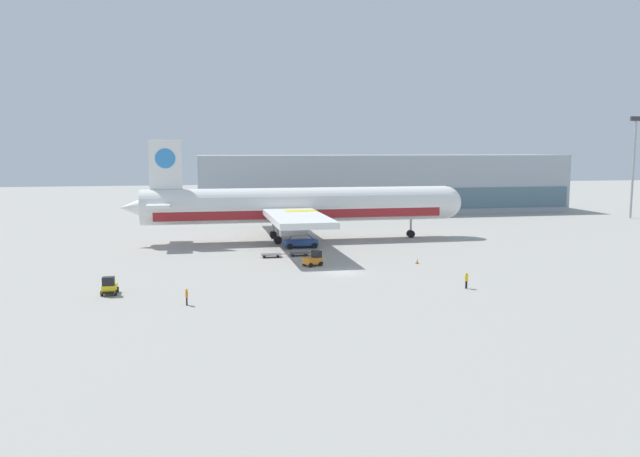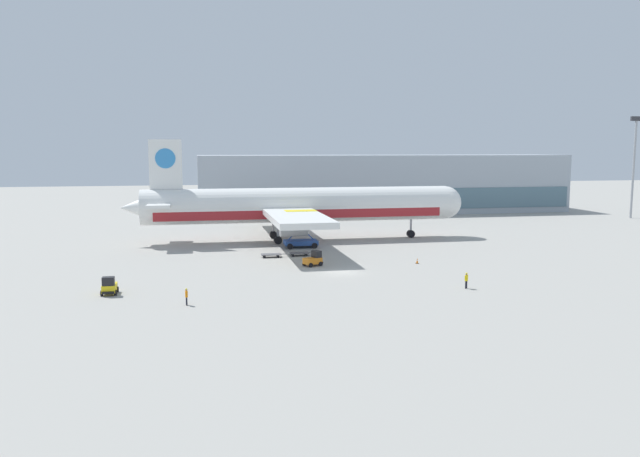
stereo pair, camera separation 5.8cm
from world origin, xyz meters
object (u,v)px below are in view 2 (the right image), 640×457
at_px(baggage_tug_mid, 314,259).
at_px(ground_crew_far, 466,279).
at_px(airplane_main, 295,206).
at_px(traffic_cone_near, 417,261).
at_px(ground_crew_near, 186,295).
at_px(baggage_tug_foreground, 109,286).
at_px(light_mast, 634,159).
at_px(baggage_dolly_lead, 271,255).
at_px(scissor_lift_loader, 301,234).
at_px(baggage_dolly_second, 299,253).

bearing_deg(baggage_tug_mid, ground_crew_far, -74.80).
bearing_deg(ground_crew_far, baggage_tug_mid, -84.57).
distance_m(airplane_main, traffic_cone_near, 28.05).
bearing_deg(ground_crew_near, baggage_tug_foreground, -135.82).
relative_size(light_mast, baggage_tug_mid, 8.08).
relative_size(light_mast, baggage_tug_foreground, 9.19).
relative_size(light_mast, airplane_main, 0.39).
xyz_separation_m(baggage_tug_mid, baggage_dolly_lead, (-4.76, 7.71, -0.49)).
height_order(light_mast, traffic_cone_near, light_mast).
bearing_deg(ground_crew_near, traffic_cone_near, 111.42).
bearing_deg(baggage_tug_mid, airplane_main, 61.91).
relative_size(ground_crew_far, traffic_cone_near, 2.35).
bearing_deg(traffic_cone_near, baggage_dolly_lead, 154.95).
xyz_separation_m(baggage_dolly_lead, ground_crew_near, (-11.55, -25.99, 0.62)).
relative_size(scissor_lift_loader, traffic_cone_near, 7.61).
distance_m(baggage_tug_mid, baggage_dolly_second, 8.16).
bearing_deg(scissor_lift_loader, baggage_tug_foreground, -132.23).
relative_size(baggage_tug_mid, ground_crew_near, 1.63).
distance_m(baggage_tug_foreground, ground_crew_far, 38.95).
distance_m(baggage_dolly_lead, baggage_dolly_second, 4.19).
bearing_deg(traffic_cone_near, airplane_main, 118.01).
bearing_deg(scissor_lift_loader, traffic_cone_near, -51.88).
relative_size(baggage_tug_foreground, traffic_cone_near, 3.20).
xyz_separation_m(light_mast, baggage_tug_foreground, (-105.42, -55.07, -12.26)).
relative_size(airplane_main, baggage_dolly_second, 15.59).
relative_size(baggage_dolly_second, traffic_cone_near, 4.83).
xyz_separation_m(light_mast, ground_crew_far, (-66.76, -59.82, -12.07)).
distance_m(light_mast, ground_crew_far, 90.45).
bearing_deg(baggage_tug_foreground, traffic_cone_near, 105.55).
relative_size(baggage_tug_mid, ground_crew_far, 1.55).
bearing_deg(baggage_dolly_second, light_mast, 25.07).
height_order(scissor_lift_loader, baggage_dolly_second, scissor_lift_loader).
distance_m(scissor_lift_loader, baggage_dolly_second, 8.05).
height_order(baggage_dolly_lead, traffic_cone_near, traffic_cone_near).
distance_m(baggage_tug_foreground, ground_crew_near, 10.34).
bearing_deg(baggage_dolly_lead, ground_crew_far, -50.35).
distance_m(light_mast, baggage_tug_foreground, 119.56).
height_order(light_mast, airplane_main, light_mast).
distance_m(baggage_dolly_lead, ground_crew_near, 28.45).
xyz_separation_m(baggage_dolly_lead, baggage_dolly_second, (4.17, 0.42, 0.00)).
height_order(baggage_tug_mid, baggage_dolly_lead, baggage_tug_mid).
bearing_deg(baggage_dolly_lead, baggage_tug_foreground, -133.24).
distance_m(light_mast, baggage_dolly_second, 89.63).
height_order(baggage_tug_foreground, ground_crew_far, baggage_tug_foreground).
height_order(baggage_dolly_second, ground_crew_far, ground_crew_far).
relative_size(baggage_dolly_lead, baggage_dolly_second, 1.00).
xyz_separation_m(baggage_tug_foreground, traffic_cone_near, (38.59, 10.83, -0.50)).
relative_size(airplane_main, ground_crew_near, 33.73).
bearing_deg(baggage_tug_foreground, ground_crew_far, 82.87).
height_order(light_mast, baggage_tug_mid, light_mast).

